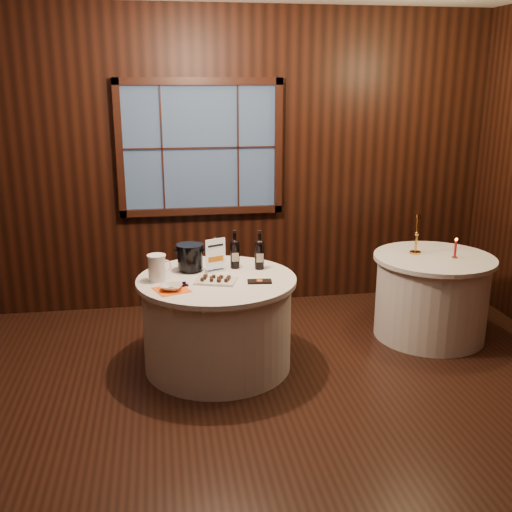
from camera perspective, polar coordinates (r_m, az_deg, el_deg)
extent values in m
plane|color=black|center=(4.23, -2.19, -16.34)|extent=(6.00, 6.00, 0.00)
cube|color=black|center=(6.10, -5.31, 8.86)|extent=(6.00, 0.02, 3.00)
cube|color=#32486A|center=(6.06, -5.33, 10.23)|extent=(1.50, 0.01, 1.20)
cylinder|color=silver|center=(4.94, -3.69, -6.54)|extent=(1.20, 1.20, 0.73)
cylinder|color=silver|center=(4.81, -3.78, -2.31)|extent=(1.28, 1.28, 0.04)
cylinder|color=silver|center=(5.74, 16.32, -3.90)|extent=(1.00, 1.00, 0.73)
cylinder|color=silver|center=(5.62, 16.63, -0.21)|extent=(1.08, 1.08, 0.04)
cube|color=silver|center=(4.96, -3.90, -1.38)|extent=(0.17, 0.14, 0.02)
cube|color=silver|center=(4.92, -3.93, 0.23)|extent=(0.02, 0.02, 0.27)
cube|color=white|center=(4.91, -3.92, 0.20)|extent=(0.17, 0.08, 0.26)
cylinder|color=black|center=(5.01, -2.02, 0.00)|extent=(0.08, 0.08, 0.21)
sphere|color=black|center=(4.99, -2.03, 1.16)|extent=(0.08, 0.08, 0.08)
cylinder|color=black|center=(4.97, -2.04, 1.81)|extent=(0.03, 0.03, 0.09)
cylinder|color=black|center=(4.96, -2.05, 2.34)|extent=(0.03, 0.03, 0.02)
cube|color=beige|center=(4.98, -1.96, -0.12)|extent=(0.06, 0.00, 0.07)
cylinder|color=black|center=(4.99, 0.33, -0.06)|extent=(0.08, 0.08, 0.21)
sphere|color=black|center=(4.96, 0.33, 1.11)|extent=(0.08, 0.08, 0.08)
cylinder|color=black|center=(4.94, 0.33, 1.77)|extent=(0.03, 0.03, 0.10)
cylinder|color=black|center=(4.93, 0.33, 2.30)|extent=(0.03, 0.03, 0.02)
cube|color=beige|center=(4.95, 0.40, -0.19)|extent=(0.06, 0.00, 0.07)
cylinder|color=black|center=(4.99, -6.26, -1.27)|extent=(0.16, 0.16, 0.03)
cylinder|color=black|center=(4.96, -6.29, -0.12)|extent=(0.21, 0.21, 0.18)
cylinder|color=black|center=(4.93, -6.33, 0.99)|extent=(0.22, 0.22, 0.02)
cube|color=silver|center=(4.70, -3.86, -2.38)|extent=(0.36, 0.29, 0.02)
cube|color=black|center=(4.68, 0.34, -2.44)|extent=(0.20, 0.11, 0.02)
cylinder|color=#342813|center=(4.63, -7.80, -2.67)|extent=(0.06, 0.01, 0.03)
cylinder|color=white|center=(4.76, -9.42, -1.18)|extent=(0.14, 0.14, 0.20)
cylinder|color=white|center=(4.73, -9.48, 0.03)|extent=(0.15, 0.15, 0.01)
torus|color=white|center=(4.75, -8.58, -1.03)|extent=(0.10, 0.05, 0.10)
cube|color=#EE5814|center=(4.55, -8.05, -3.21)|extent=(0.31, 0.31, 0.00)
imported|color=silver|center=(4.55, -8.06, -2.94)|extent=(0.19, 0.19, 0.04)
cylinder|color=#C88B3E|center=(5.65, 14.93, 0.32)|extent=(0.10, 0.10, 0.02)
cylinder|color=#C88B3E|center=(5.61, 15.05, 1.98)|extent=(0.02, 0.02, 0.32)
cylinder|color=#C88B3E|center=(5.57, 15.18, 3.72)|extent=(0.05, 0.05, 0.03)
cylinder|color=#C88B3E|center=(5.60, 18.39, -0.15)|extent=(0.05, 0.05, 0.01)
cylinder|color=#B40D15|center=(5.58, 18.46, 0.65)|extent=(0.02, 0.02, 0.15)
sphere|color=#FFB23F|center=(5.56, 18.54, 1.51)|extent=(0.02, 0.02, 0.02)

